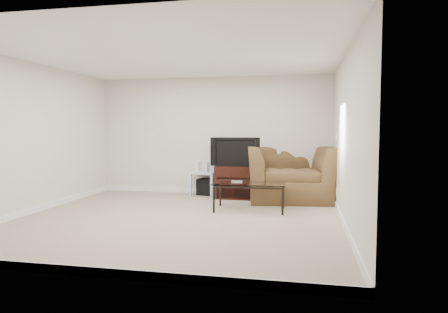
% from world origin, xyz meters
% --- Properties ---
extents(floor, '(5.00, 5.00, 0.00)m').
position_xyz_m(floor, '(0.00, 0.00, 0.00)').
color(floor, tan).
rests_on(floor, ground).
extents(ceiling, '(5.00, 5.00, 0.00)m').
position_xyz_m(ceiling, '(0.00, 0.00, 2.50)').
color(ceiling, white).
rests_on(ceiling, ground).
extents(wall_back, '(5.00, 0.02, 2.50)m').
position_xyz_m(wall_back, '(0.00, 2.50, 1.25)').
color(wall_back, silver).
rests_on(wall_back, ground).
extents(wall_left, '(0.02, 5.00, 2.50)m').
position_xyz_m(wall_left, '(-2.50, 0.00, 1.25)').
color(wall_left, silver).
rests_on(wall_left, ground).
extents(wall_right, '(0.02, 5.00, 2.50)m').
position_xyz_m(wall_right, '(2.50, 0.00, 1.25)').
color(wall_right, silver).
rests_on(wall_right, ground).
extents(plate_back, '(0.12, 0.02, 0.12)m').
position_xyz_m(plate_back, '(-1.40, 2.49, 1.25)').
color(plate_back, white).
rests_on(plate_back, wall_back).
extents(plate_right_switch, '(0.02, 0.09, 0.13)m').
position_xyz_m(plate_right_switch, '(2.49, 1.60, 1.25)').
color(plate_right_switch, white).
rests_on(plate_right_switch, wall_right).
extents(plate_right_outlet, '(0.02, 0.08, 0.12)m').
position_xyz_m(plate_right_outlet, '(2.49, 1.30, 0.30)').
color(plate_right_outlet, white).
rests_on(plate_right_outlet, wall_right).
extents(tv_stand, '(0.80, 0.57, 0.66)m').
position_xyz_m(tv_stand, '(0.58, 2.05, 0.33)').
color(tv_stand, black).
rests_on(tv_stand, floor).
extents(dvd_player, '(0.48, 0.34, 0.07)m').
position_xyz_m(dvd_player, '(0.58, 2.01, 0.55)').
color(dvd_player, black).
rests_on(dvd_player, tv_stand).
extents(television, '(0.93, 0.19, 0.57)m').
position_xyz_m(television, '(0.58, 2.02, 0.95)').
color(television, black).
rests_on(television, tv_stand).
extents(side_table, '(0.56, 0.56, 0.50)m').
position_xyz_m(side_table, '(-0.14, 2.28, 0.25)').
color(side_table, silver).
rests_on(side_table, floor).
extents(subwoofer, '(0.38, 0.38, 0.33)m').
position_xyz_m(subwoofer, '(-0.10, 2.30, 0.18)').
color(subwoofer, black).
rests_on(subwoofer, floor).
extents(game_console, '(0.09, 0.17, 0.23)m').
position_xyz_m(game_console, '(-0.26, 2.27, 0.62)').
color(game_console, white).
rests_on(game_console, side_table).
extents(game_case, '(0.07, 0.15, 0.20)m').
position_xyz_m(game_case, '(-0.07, 2.25, 0.60)').
color(game_case, silver).
rests_on(game_case, side_table).
extents(recliner, '(1.75, 1.27, 1.42)m').
position_xyz_m(recliner, '(1.64, 2.05, 0.71)').
color(recliner, brown).
rests_on(recliner, floor).
extents(coffee_table, '(1.24, 0.72, 0.48)m').
position_xyz_m(coffee_table, '(1.01, 0.87, 0.24)').
color(coffee_table, black).
rests_on(coffee_table, floor).
extents(remote, '(0.20, 0.09, 0.02)m').
position_xyz_m(remote, '(0.79, 0.92, 0.49)').
color(remote, '#B2B2B7').
rests_on(remote, coffee_table).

